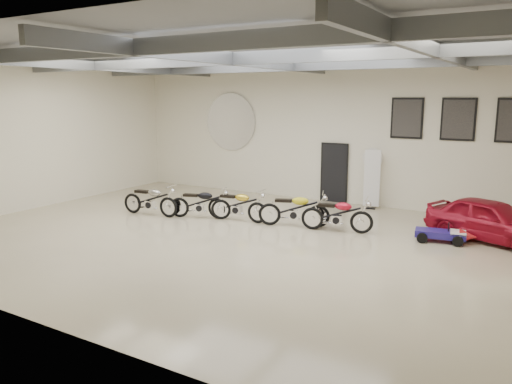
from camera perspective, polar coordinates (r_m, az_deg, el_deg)
The scene contains 18 objects.
floor at distance 13.64m, azimuth -2.58°, elevation -5.37°, with size 16.00×12.00×0.01m, color #BEB191.
ceiling at distance 13.15m, azimuth -2.78°, elevation 16.05°, with size 16.00×12.00×0.01m, color slate.
back_wall at distance 18.45m, azimuth 7.67°, elevation 6.71°, with size 16.00×0.02×5.00m, color silver.
left_wall at distance 18.77m, azimuth -23.67°, elevation 5.97°, with size 0.02×12.00×5.00m, color silver.
ceiling_beams at distance 13.13m, azimuth -2.76°, elevation 14.96°, with size 15.80×11.80×0.32m, color slate, non-canonical shape.
door at distance 18.38m, azimuth 8.93°, elevation 2.11°, with size 0.92×0.08×2.10m, color black.
logo_plaque at distance 20.29m, azimuth -2.91°, elevation 8.01°, with size 2.30×0.06×1.16m, color silver, non-canonical shape.
poster_left at distance 17.43m, azimuth 16.87°, elevation 8.08°, with size 1.05×0.08×1.35m, color black, non-canonical shape.
poster_mid at distance 17.11m, azimuth 22.11°, elevation 7.71°, with size 1.05×0.08×1.35m, color black, non-canonical shape.
oil_sign at distance 17.83m, azimuth 13.18°, elevation 3.79°, with size 0.72×0.10×0.72m, color white, non-canonical shape.
banner_stand at distance 17.46m, azimuth 13.11°, elevation 1.30°, with size 0.54×0.22×1.98m, color white, non-canonical shape.
motorcycle_silver at distance 16.53m, azimuth -12.02°, elevation -0.82°, with size 2.04×0.63×1.06m, color silver, non-canonical shape.
motorcycle_black at distance 15.87m, azimuth -6.43°, elevation -1.19°, with size 1.97×0.61×1.02m, color silver, non-canonical shape.
motorcycle_gold at distance 15.46m, azimuth -2.20°, elevation -1.41°, with size 2.01×0.62×1.05m, color silver, non-canonical shape.
motorcycle_yellow at distance 14.83m, azimuth 4.35°, elevation -1.90°, with size 2.08×0.64×1.08m, color silver, non-canonical shape.
motorcycle_red at distance 14.40m, azimuth 9.21°, elevation -2.47°, with size 2.01×0.62×1.05m, color silver, non-canonical shape.
go_kart at distance 14.16m, azimuth 20.87°, elevation -4.28°, with size 1.56×0.70×0.57m, color navy, non-canonical shape.
vintage_car at distance 14.71m, azimuth 25.23°, elevation -2.90°, with size 3.37×1.36×1.15m, color maroon.
Camera 1 is at (7.19, -10.94, 3.82)m, focal length 35.00 mm.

